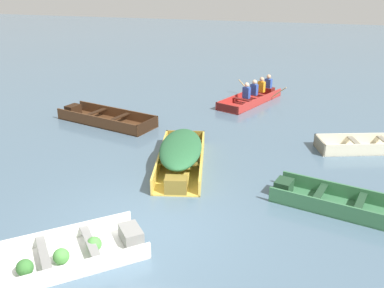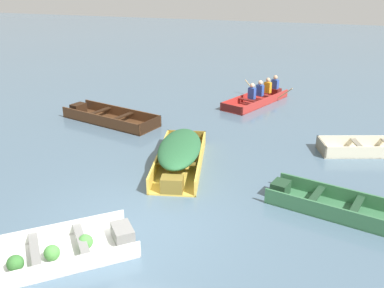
{
  "view_description": "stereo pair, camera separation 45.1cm",
  "coord_description": "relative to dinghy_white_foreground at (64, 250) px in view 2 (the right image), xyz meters",
  "views": [
    {
      "loc": [
        2.98,
        -6.87,
        4.9
      ],
      "look_at": [
        -0.1,
        3.97,
        0.35
      ],
      "focal_mm": 40.0,
      "sensor_mm": 36.0,
      "label": 1
    },
    {
      "loc": [
        3.42,
        -6.74,
        4.9
      ],
      "look_at": [
        -0.1,
        3.97,
        0.35
      ],
      "focal_mm": 40.0,
      "sensor_mm": 36.0,
      "label": 2
    }
  ],
  "objects": [
    {
      "name": "ground_plane",
      "position": [
        0.89,
        1.22,
        -0.12
      ],
      "size": [
        80.0,
        80.0,
        0.0
      ],
      "primitive_type": "plane",
      "color": "slate"
    },
    {
      "name": "skiff_yellow_outer_moored",
      "position": [
        0.72,
        4.35,
        0.32
      ],
      "size": [
        1.89,
        3.56,
        0.75
      ],
      "color": "#E5BC47",
      "rests_on": "ground"
    },
    {
      "name": "rowboat_red_with_crew",
      "position": [
        1.68,
        11.21,
        0.09
      ],
      "size": [
        2.49,
        3.53,
        0.88
      ],
      "color": "#AD2D28",
      "rests_on": "ground"
    },
    {
      "name": "skiff_cream_far_moored",
      "position": [
        5.86,
        7.06,
        0.0
      ],
      "size": [
        3.19,
        1.83,
        0.36
      ],
      "color": "beige",
      "rests_on": "ground"
    },
    {
      "name": "dinghy_white_foreground",
      "position": [
        0.0,
        0.0,
        0.0
      ],
      "size": [
        2.9,
        2.75,
        0.34
      ],
      "color": "white",
      "rests_on": "ground"
    },
    {
      "name": "skiff_dark_varnish_mid_moored",
      "position": [
        -3.0,
        7.16,
        0.01
      ],
      "size": [
        3.75,
        2.05,
        0.39
      ],
      "color": "#4C2D19",
      "rests_on": "ground"
    },
    {
      "name": "skiff_green_near_moored",
      "position": [
        4.61,
        3.27,
        0.0
      ],
      "size": [
        3.07,
        1.68,
        0.37
      ],
      "color": "#387047",
      "rests_on": "ground"
    }
  ]
}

